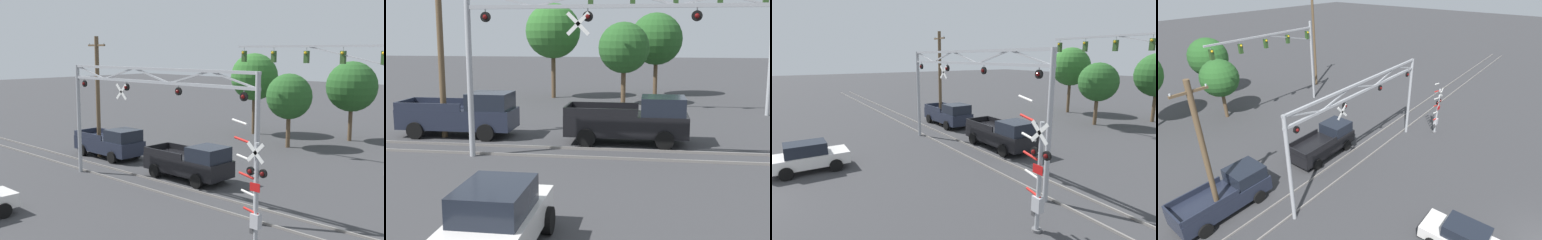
# 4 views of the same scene
# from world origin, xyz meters

# --- Properties ---
(rail_track_near) EXTENTS (80.00, 0.08, 0.10)m
(rail_track_near) POSITION_xyz_m (0.00, 12.39, 0.05)
(rail_track_near) COLOR gray
(rail_track_near) RESTS_ON ground_plane
(rail_track_far) EXTENTS (80.00, 0.08, 0.10)m
(rail_track_far) POSITION_xyz_m (0.00, 13.82, 0.05)
(rail_track_far) COLOR gray
(rail_track_far) RESTS_ON ground_plane
(crossing_gantry) EXTENTS (13.29, 0.27, 6.49)m
(crossing_gantry) POSITION_xyz_m (-0.02, 12.10, 4.66)
(crossing_gantry) COLOR #9EA0A5
(crossing_gantry) RESTS_ON ground_plane
(crossing_signal_mast) EXTENTS (1.61, 0.35, 4.80)m
(crossing_signal_mast) POSITION_xyz_m (7.91, 10.10, 1.94)
(crossing_signal_mast) COLOR #9EA0A5
(crossing_signal_mast) RESTS_ON ground_plane
(traffic_signal_span) EXTENTS (11.28, 0.39, 8.21)m
(traffic_signal_span) POSITION_xyz_m (4.32, 24.09, 5.82)
(traffic_signal_span) COLOR #9EA0A5
(traffic_signal_span) RESTS_ON ground_plane
(pickup_truck_lead) EXTENTS (5.35, 2.30, 2.10)m
(pickup_truck_lead) POSITION_xyz_m (-0.34, 15.37, 1.02)
(pickup_truck_lead) COLOR black
(pickup_truck_lead) RESTS_ON ground_plane
(pickup_truck_following) EXTENTS (5.46, 2.30, 2.10)m
(pickup_truck_following) POSITION_xyz_m (-8.32, 15.80, 1.02)
(pickup_truck_following) COLOR #1E2333
(pickup_truck_following) RESTS_ON ground_plane
(sedan_waiting) EXTENTS (1.96, 3.94, 1.61)m
(sedan_waiting) POSITION_xyz_m (-2.85, 3.90, 0.81)
(sedan_waiting) COLOR silver
(sedan_waiting) RESTS_ON ground_plane
(utility_pole_left) EXTENTS (1.80, 0.28, 8.27)m
(utility_pole_left) POSITION_xyz_m (-9.15, 15.38, 4.28)
(utility_pole_left) COLOR brown
(utility_pole_left) RESTS_ON ground_plane
(utility_pole_right) EXTENTS (1.80, 0.28, 10.74)m
(utility_pole_right) POSITION_xyz_m (10.65, 26.92, 5.52)
(utility_pole_right) COLOR brown
(utility_pole_right) RESTS_ON ground_plane
(background_tree_far_left_verge) EXTENTS (4.08, 4.08, 6.49)m
(background_tree_far_left_verge) POSITION_xyz_m (0.77, 33.04, 4.44)
(background_tree_far_left_verge) COLOR brown
(background_tree_far_left_verge) RESTS_ON ground_plane
(background_tree_far_right_verge) EXTENTS (3.46, 3.46, 5.63)m
(background_tree_far_right_verge) POSITION_xyz_m (-1.44, 27.24, 3.89)
(background_tree_far_right_verge) COLOR brown
(background_tree_far_right_verge) RESTS_ON ground_plane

